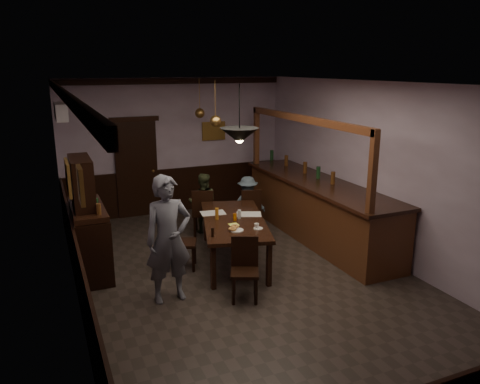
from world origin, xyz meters
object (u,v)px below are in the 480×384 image
sideboard (88,228)px  pendant_iron (239,136)px  coffee_cup (257,226)px  chair_side (179,239)px  chair_far_left (203,211)px  chair_far_right (250,209)px  chair_near (245,266)px  person_seated_left (203,203)px  person_seated_right (248,203)px  pendant_brass_far (200,113)px  person_standing (168,239)px  bar_counter (318,208)px  dining_table (234,223)px  pendant_brass_mid (215,121)px  soda_can (235,217)px

sideboard → pendant_iron: size_ratio=2.25×
coffee_cup → pendant_iron: (-0.37, -0.18, 1.47)m
chair_side → sideboard: (-1.35, 0.41, 0.24)m
chair_far_left → chair_far_right: size_ratio=1.02×
chair_near → chair_side: (-0.58, 1.35, 0.02)m
person_seated_left → person_seated_right: (0.86, -0.25, -0.04)m
person_seated_left → pendant_brass_far: pendant_brass_far is taller
chair_far_right → person_standing: (-2.16, -2.00, 0.40)m
person_seated_right → bar_counter: bar_counter is taller
person_standing → sideboard: (-0.94, 1.39, -0.15)m
dining_table → coffee_cup: bearing=-75.7°
dining_table → sideboard: sideboard is taller
chair_far_left → person_standing: 2.62m
person_seated_left → pendant_brass_far: 1.86m
coffee_cup → dining_table: bearing=120.5°
chair_side → person_seated_right: bearing=-32.5°
chair_side → sideboard: sideboard is taller
dining_table → pendant_brass_far: bearing=84.7°
chair_side → person_seated_left: size_ratio=0.78×
dining_table → chair_near: chair_near is taller
person_seated_left → pendant_brass_far: (0.21, 0.72, 1.70)m
chair_far_right → chair_side: (-1.74, -1.02, 0.00)m
pendant_brass_mid → chair_far_left: bearing=101.6°
bar_counter → coffee_cup: bearing=-150.9°
person_seated_right → coffee_cup: bearing=86.6°
chair_near → pendant_iron: pendant_iron is taller
person_seated_left → soda_can: bearing=109.3°
chair_far_left → chair_far_right: 0.92m
coffee_cup → soda_can: soda_can is taller
chair_far_left → coffee_cup: size_ratio=11.86×
chair_near → pendant_brass_far: bearing=104.7°
chair_far_left → person_seated_right: person_seated_right is taller
sideboard → chair_side: bearing=-16.9°
chair_side → person_seated_left: bearing=-9.5°
pendant_brass_mid → person_seated_right: bearing=30.4°
chair_far_right → pendant_iron: (-1.02, -1.86, 1.76)m
chair_far_left → sideboard: size_ratio=0.50×
soda_can → sideboard: bearing=166.2°
person_seated_left → coffee_cup: (0.15, -2.20, 0.20)m
person_seated_right → bar_counter: (1.04, -0.97, 0.05)m
dining_table → person_seated_left: 1.62m
bar_counter → pendant_iron: (-2.13, -1.16, 1.67)m
chair_far_left → bar_counter: 2.21m
chair_far_left → person_standing: (-1.27, -2.26, 0.39)m
soda_can → pendant_brass_mid: (0.02, 0.94, 1.49)m
person_seated_left → coffee_cup: 2.21m
chair_side → bar_counter: (2.85, 0.32, 0.09)m
coffee_cup → soda_can: 0.53m
chair_near → sideboard: size_ratio=0.48×
sideboard → pendant_iron: (2.07, -1.25, 1.51)m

